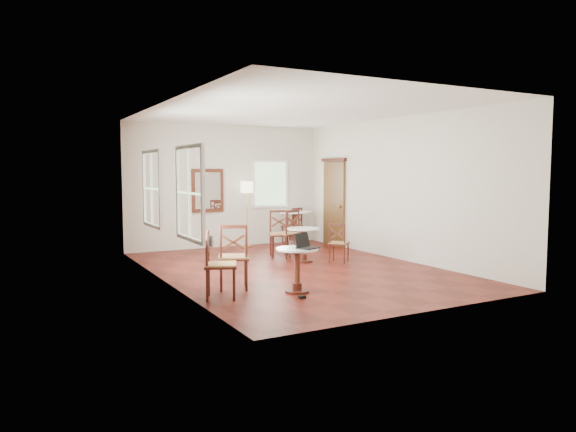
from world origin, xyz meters
The scene contains 17 objects.
ground centered at (0.00, 0.00, 0.00)m, with size 7.00×7.00×0.00m, color #57160E.
room_shell centered at (-0.06, 0.27, 1.89)m, with size 5.02×7.02×3.01m.
cafe_table_near centered at (-0.92, -1.70, 0.43)m, with size 0.66×0.66×0.69m.
cafe_table_mid centered at (0.55, 0.64, 0.44)m, with size 0.66×0.66×0.70m.
cafe_table_back centered at (1.67, 3.00, 0.52)m, with size 0.80×0.80×0.84m.
chair_near_a centered at (-1.70, -1.02, 0.52)m, with size 0.62×0.62×1.04m.
chair_near_b centered at (-2.12, -1.47, 0.51)m, with size 0.61×0.61×1.02m.
chair_mid_a centered at (0.54, 1.35, 0.52)m, with size 0.61×0.61×1.04m.
chair_mid_b centered at (1.13, 0.21, 0.41)m, with size 0.53×0.53×0.82m.
chair_back_a centered at (1.71, 3.18, 0.46)m, with size 0.55×0.55×0.93m.
chair_back_b centered at (0.43, 1.46, 0.51)m, with size 0.60×0.60×1.01m.
floor_lamp centered at (0.40, 3.15, 1.37)m, with size 0.31×0.31×1.62m.
laptop centered at (-0.83, -1.78, 0.75)m, with size 0.39×0.36×0.23m.
mouse centered at (-0.93, -1.74, 0.71)m, with size 0.08×0.05×0.03m, color black.
navy_mug centered at (-0.90, -1.66, 0.73)m, with size 0.10×0.07×0.08m.
water_glass centered at (-1.01, -1.66, 0.75)m, with size 0.07×0.07×0.11m, color white.
power_adapter centered at (-1.06, -2.07, 0.02)m, with size 0.10×0.06×0.04m, color black.
Camera 1 is at (-4.89, -8.70, 1.88)m, focal length 32.98 mm.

